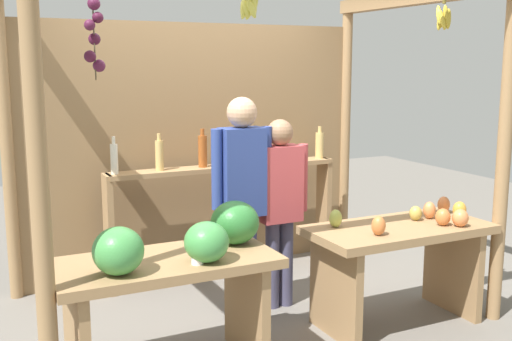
# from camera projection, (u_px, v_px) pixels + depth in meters

# --- Properties ---
(ground_plane) EXTENTS (12.00, 12.00, 0.00)m
(ground_plane) POSITION_uv_depth(u_px,v_px,m) (245.00, 307.00, 4.85)
(ground_plane) COLOR slate
(ground_plane) RESTS_ON ground
(market_stall) EXTENTS (3.29, 2.12, 2.48)m
(market_stall) POSITION_uv_depth(u_px,v_px,m) (219.00, 119.00, 5.03)
(market_stall) COLOR #99754C
(market_stall) RESTS_ON ground
(fruit_counter_left) EXTENTS (1.39, 0.68, 1.02)m
(fruit_counter_left) POSITION_uv_depth(u_px,v_px,m) (177.00, 269.00, 3.70)
(fruit_counter_left) COLOR #99754C
(fruit_counter_left) RESTS_ON ground
(fruit_counter_right) EXTENTS (1.33, 0.64, 0.87)m
(fruit_counter_right) POSITION_uv_depth(u_px,v_px,m) (400.00, 250.00, 4.46)
(fruit_counter_right) COLOR #99754C
(fruit_counter_right) RESTS_ON ground
(bottle_shelf_unit) EXTENTS (2.11, 0.22, 1.33)m
(bottle_shelf_unit) POSITION_uv_depth(u_px,v_px,m) (226.00, 188.00, 5.45)
(bottle_shelf_unit) COLOR #99754C
(bottle_shelf_unit) RESTS_ON ground
(vendor_man) EXTENTS (0.48, 0.22, 1.64)m
(vendor_man) POSITION_uv_depth(u_px,v_px,m) (242.00, 186.00, 4.55)
(vendor_man) COLOR #3B3D6F
(vendor_man) RESTS_ON ground
(vendor_woman) EXTENTS (0.48, 0.20, 1.47)m
(vendor_woman) POSITION_uv_depth(u_px,v_px,m) (280.00, 198.00, 4.72)
(vendor_woman) COLOR #464460
(vendor_woman) RESTS_ON ground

